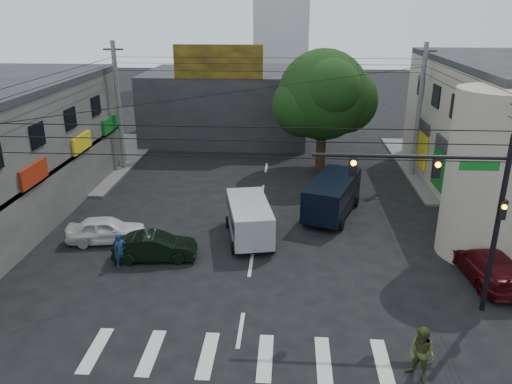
# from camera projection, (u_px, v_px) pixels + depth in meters

# --- Properties ---
(ground) EXTENTS (160.00, 160.00, 0.00)m
(ground) POSITION_uv_depth(u_px,v_px,m) (247.00, 288.00, 21.47)
(ground) COLOR black
(ground) RESTS_ON ground
(sidewalk_far_left) EXTENTS (16.00, 16.00, 0.15)m
(sidewalk_far_left) POSITION_uv_depth(u_px,v_px,m) (40.00, 158.00, 39.40)
(sidewalk_far_left) COLOR #514F4C
(sidewalk_far_left) RESTS_ON ground
(sidewalk_far_right) EXTENTS (16.00, 16.00, 0.15)m
(sidewalk_far_right) POSITION_uv_depth(u_px,v_px,m) (508.00, 168.00, 37.13)
(sidewalk_far_right) COLOR #514F4C
(sidewalk_far_right) RESTS_ON ground
(corner_column) EXTENTS (4.00, 4.00, 8.00)m
(corner_column) POSITION_uv_depth(u_px,v_px,m) (490.00, 176.00, 23.11)
(corner_column) COLOR gray
(corner_column) RESTS_ON ground
(building_far) EXTENTS (14.00, 10.00, 6.00)m
(building_far) POSITION_uv_depth(u_px,v_px,m) (227.00, 105.00, 44.97)
(building_far) COLOR #232326
(building_far) RESTS_ON ground
(billboard) EXTENTS (7.00, 0.30, 2.60)m
(billboard) POSITION_uv_depth(u_px,v_px,m) (218.00, 62.00, 38.88)
(billboard) COLOR olive
(billboard) RESTS_ON building_far
(street_tree) EXTENTS (6.40, 6.40, 8.70)m
(street_tree) POSITION_uv_depth(u_px,v_px,m) (323.00, 95.00, 35.19)
(street_tree) COLOR black
(street_tree) RESTS_ON ground
(traffic_gantry) EXTENTS (7.10, 0.35, 7.20)m
(traffic_gantry) POSITION_uv_depth(u_px,v_px,m) (456.00, 196.00, 18.35)
(traffic_gantry) COLOR black
(traffic_gantry) RESTS_ON ground
(utility_pole_far_left) EXTENTS (0.32, 0.32, 9.20)m
(utility_pole_far_left) POSITION_uv_depth(u_px,v_px,m) (119.00, 108.00, 35.47)
(utility_pole_far_left) COLOR #59595B
(utility_pole_far_left) RESTS_ON ground
(utility_pole_far_right) EXTENTS (0.32, 0.32, 9.20)m
(utility_pole_far_right) POSITION_uv_depth(u_px,v_px,m) (419.00, 111.00, 34.15)
(utility_pole_far_right) COLOR #59595B
(utility_pole_far_right) RESTS_ON ground
(dark_sedan) EXTENTS (2.20, 4.21, 1.29)m
(dark_sedan) POSITION_uv_depth(u_px,v_px,m) (155.00, 247.00, 23.69)
(dark_sedan) COLOR black
(dark_sedan) RESTS_ON ground
(white_compact) EXTENTS (2.90, 4.47, 1.34)m
(white_compact) POSITION_uv_depth(u_px,v_px,m) (106.00, 230.00, 25.45)
(white_compact) COLOR silver
(white_compact) RESTS_ON ground
(maroon_sedan) EXTENTS (2.93, 5.21, 1.40)m
(maroon_sedan) POSITION_uv_depth(u_px,v_px,m) (487.00, 264.00, 21.97)
(maroon_sedan) COLOR #3D080B
(maroon_sedan) RESTS_ON ground
(silver_minivan) EXTENTS (5.42, 3.79, 2.00)m
(silver_minivan) POSITION_uv_depth(u_px,v_px,m) (249.00, 221.00, 25.66)
(silver_minivan) COLOR #B1B2B9
(silver_minivan) RESTS_ON ground
(navy_van) EXTENTS (6.76, 5.46, 2.19)m
(navy_van) POSITION_uv_depth(u_px,v_px,m) (332.00, 197.00, 28.58)
(navy_van) COLOR black
(navy_van) RESTS_ON ground
(traffic_officer) EXTENTS (0.95, 0.94, 1.62)m
(traffic_officer) POSITION_uv_depth(u_px,v_px,m) (120.00, 250.00, 22.99)
(traffic_officer) COLOR #162A4E
(traffic_officer) RESTS_ON ground
(pedestrian_olive) EXTENTS (1.66, 1.66, 1.92)m
(pedestrian_olive) POSITION_uv_depth(u_px,v_px,m) (421.00, 354.00, 15.91)
(pedestrian_olive) COLOR #3C421E
(pedestrian_olive) RESTS_ON ground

